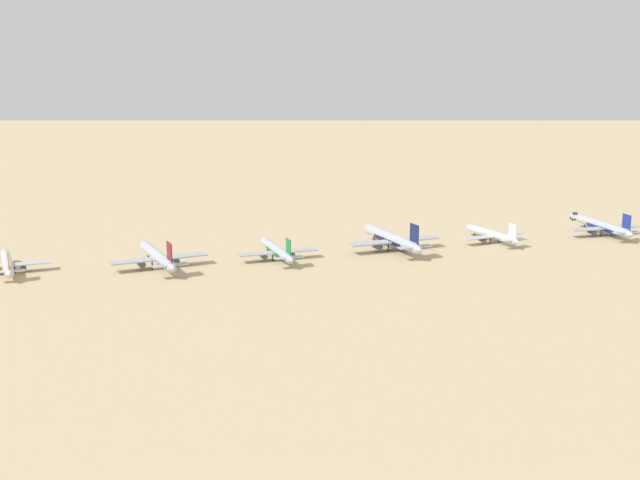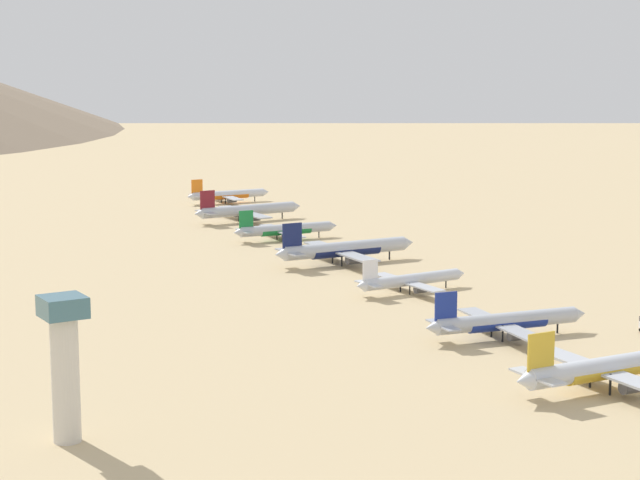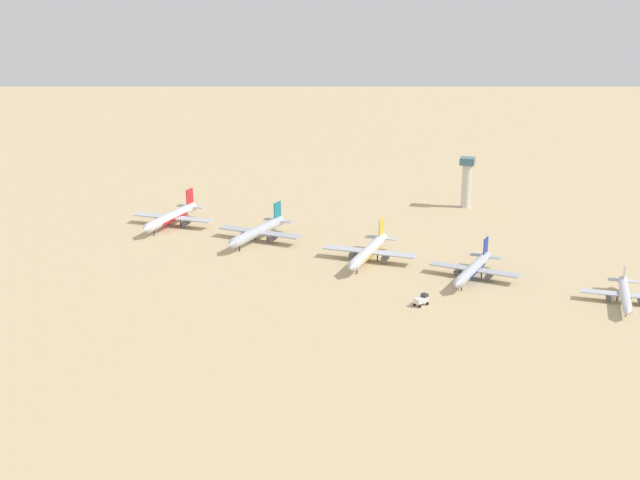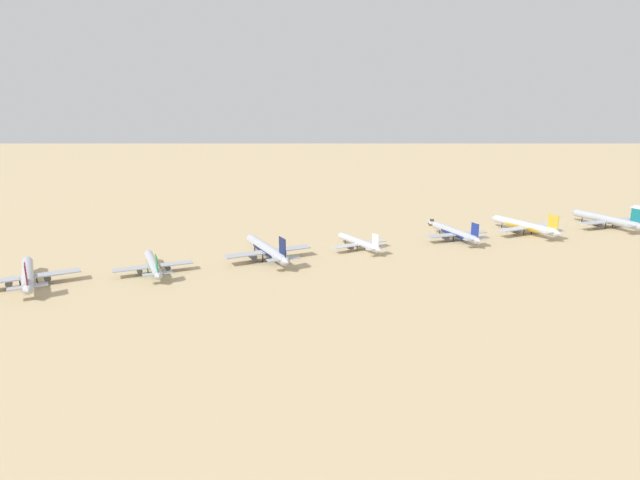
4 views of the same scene
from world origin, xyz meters
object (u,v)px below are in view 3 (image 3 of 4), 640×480
parked_jet_3 (473,269)px  control_tower (467,179)px  parked_jet_1 (258,231)px  service_truck (422,300)px  parked_jet_2 (369,251)px  parked_jet_0 (172,217)px  parked_jet_4 (625,294)px

parked_jet_3 → control_tower: 112.43m
parked_jet_1 → service_truck: size_ratio=8.37×
parked_jet_2 → service_truck: bearing=34.9°
parked_jet_0 → parked_jet_2: 102.65m
parked_jet_3 → parked_jet_2: bearing=-101.7°
parked_jet_0 → parked_jet_1: bearing=77.2°
parked_jet_3 → service_truck: parked_jet_3 is taller
parked_jet_2 → service_truck: size_ratio=8.26×
parked_jet_0 → control_tower: size_ratio=1.90×
parked_jet_3 → service_truck: bearing=-22.7°
parked_jet_1 → parked_jet_4: 151.20m
parked_jet_1 → service_truck: parked_jet_1 is taller
parked_jet_0 → parked_jet_4: size_ratio=1.35×
parked_jet_4 → control_tower: 140.12m
parked_jet_0 → parked_jet_4: 199.57m
parked_jet_2 → parked_jet_4: 96.96m
parked_jet_2 → parked_jet_0: bearing=-103.7°
parked_jet_1 → parked_jet_3: 97.46m
parked_jet_3 → control_tower: bearing=-171.3°
parked_jet_1 → parked_jet_2: parked_jet_1 is taller
parked_jet_4 → control_tower: control_tower is taller
parked_jet_0 → parked_jet_3: (32.97, 142.05, -0.63)m
parked_jet_0 → service_truck: (65.49, 128.47, -2.59)m
parked_jet_4 → service_truck: size_ratio=6.32×
parked_jet_1 → parked_jet_2: bearing=75.5°
parked_jet_2 → parked_jet_4: bearing=78.6°
parked_jet_1 → parked_jet_0: bearing=-102.8°
parked_jet_4 → control_tower: bearing=-150.1°
parked_jet_0 → parked_jet_3: parked_jet_0 is taller
parked_jet_2 → control_tower: size_ratio=1.84×
parked_jet_1 → parked_jet_4: size_ratio=1.32×
parked_jet_0 → parked_jet_1: 48.37m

